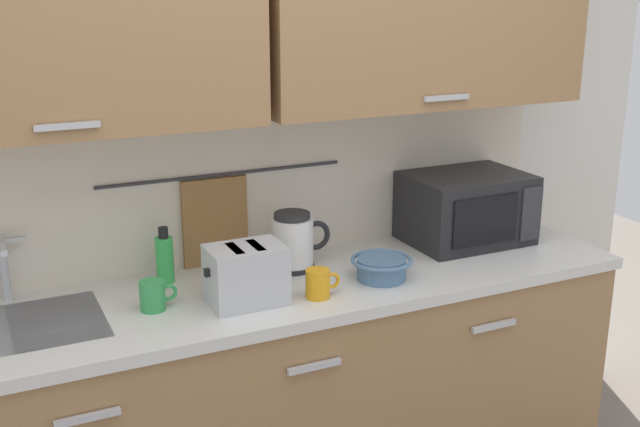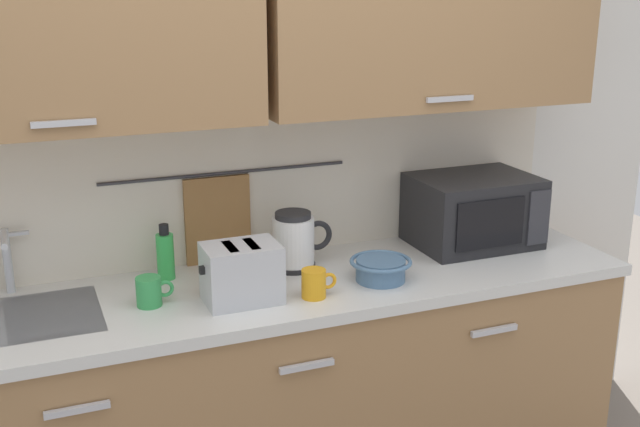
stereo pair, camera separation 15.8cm
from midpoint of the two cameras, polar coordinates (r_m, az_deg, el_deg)
name	(u,v)px [view 1 (the left image)]	position (r m, az deg, el deg)	size (l,w,h in m)	color
counter_unit	(275,401)	(2.85, -4.96, -13.53)	(2.53, 0.64, 0.90)	#997047
back_wall_assembly	(247,92)	(2.71, -7.06, 8.80)	(3.70, 0.41, 2.50)	silver
sink_faucet	(4,260)	(2.68, -23.70, -3.15)	(0.09, 0.17, 0.22)	#B2B5BA
microwave	(466,208)	(3.08, 9.21, 0.40)	(0.46, 0.35, 0.27)	black
electric_kettle	(294,242)	(2.76, -3.59, -2.08)	(0.23, 0.16, 0.21)	black
dish_soap_bottle	(165,258)	(2.71, -12.94, -3.22)	(0.06, 0.06, 0.20)	green
mug_near_sink	(153,295)	(2.51, -13.87, -5.86)	(0.12, 0.08, 0.09)	green
mixing_bowl	(381,267)	(2.69, 2.84, -3.93)	(0.21, 0.21, 0.08)	#4C7093
toaster	(246,275)	(2.49, -7.25, -4.48)	(0.26, 0.17, 0.19)	#B7BABF
mug_by_kettle	(319,283)	(2.53, -1.89, -5.16)	(0.12, 0.08, 0.09)	orange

